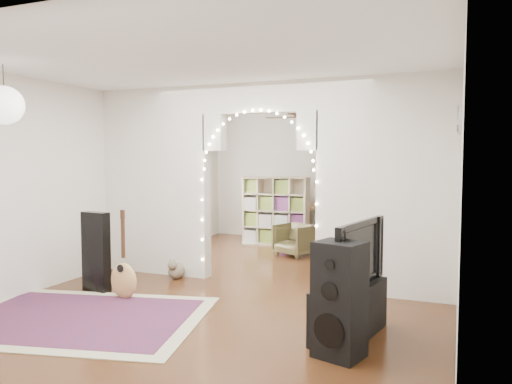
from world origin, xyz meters
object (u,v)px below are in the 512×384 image
at_px(media_console, 349,311).
at_px(dining_table, 322,209).
at_px(bookcase, 276,211).
at_px(acoustic_guitar, 123,266).
at_px(dining_chair_left, 295,240).
at_px(floor_speaker, 339,300).
at_px(dining_chair_right, 340,264).

xyz_separation_m(media_console, dining_table, (-1.57, 4.95, 0.43)).
bearing_deg(bookcase, acoustic_guitar, -113.53).
height_order(dining_table, dining_chair_left, dining_table).
height_order(bookcase, dining_table, bookcase).
height_order(floor_speaker, dining_table, floor_speaker).
bearing_deg(dining_chair_right, acoustic_guitar, -118.42).
bearing_deg(bookcase, dining_chair_left, -69.78).
height_order(bookcase, dining_chair_right, bookcase).
distance_m(dining_table, dining_chair_right, 3.21).
xyz_separation_m(media_console, dining_chair_right, (-0.53, 1.94, 0.01)).
bearing_deg(bookcase, media_console, -79.68).
relative_size(floor_speaker, dining_table, 0.75).
xyz_separation_m(media_console, bookcase, (-2.36, 4.43, 0.42)).
bearing_deg(dining_table, dining_chair_right, -58.96).
relative_size(media_console, dining_chair_right, 1.74).
distance_m(acoustic_guitar, bookcase, 4.23).
height_order(floor_speaker, bookcase, bookcase).
xyz_separation_m(floor_speaker, bookcase, (-2.38, 4.96, 0.17)).
bearing_deg(floor_speaker, acoustic_guitar, -178.54).
relative_size(dining_table, dining_chair_left, 2.23).
bearing_deg(acoustic_guitar, floor_speaker, -3.02).
bearing_deg(bookcase, dining_table, 15.38).
height_order(media_console, dining_chair_right, dining_chair_right).
bearing_deg(dining_chair_left, media_console, -43.96).
bearing_deg(media_console, dining_chair_left, 126.37).
bearing_deg(dining_chair_right, floor_speaker, -52.91).
bearing_deg(acoustic_guitar, bookcase, 96.31).
relative_size(acoustic_guitar, dining_chair_left, 1.52).
bearing_deg(dining_chair_left, bookcase, 148.63).
bearing_deg(floor_speaker, dining_chair_right, 119.15).
distance_m(media_console, dining_chair_right, 2.01).
bearing_deg(dining_table, dining_chair_left, -83.40).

